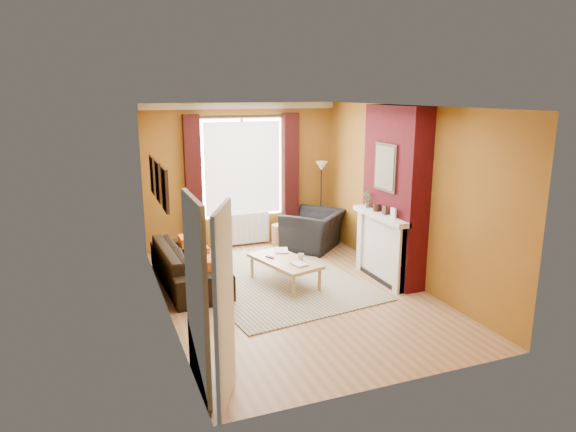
% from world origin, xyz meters
% --- Properties ---
extents(ground, '(5.50, 5.50, 0.00)m').
position_xyz_m(ground, '(0.00, 0.00, 0.00)').
color(ground, olive).
rests_on(ground, ground).
extents(room_walls, '(3.82, 5.54, 2.83)m').
position_xyz_m(room_walls, '(0.63, 0.29, 1.38)').
color(room_walls, brown).
rests_on(room_walls, ground).
extents(striped_rug, '(2.83, 3.62, 0.02)m').
position_xyz_m(striped_rug, '(-0.11, 0.64, 0.01)').
color(striped_rug, '#33678C').
rests_on(striped_rug, ground).
extents(sofa, '(0.95, 2.23, 0.64)m').
position_xyz_m(sofa, '(-1.42, 0.97, 0.32)').
color(sofa, black).
rests_on(sofa, ground).
extents(armchair, '(1.51, 1.50, 0.74)m').
position_xyz_m(armchair, '(1.19, 1.97, 0.37)').
color(armchair, black).
rests_on(armchair, ground).
extents(coffee_table, '(0.94, 1.38, 0.42)m').
position_xyz_m(coffee_table, '(-0.02, 0.36, 0.37)').
color(coffee_table, tan).
rests_on(coffee_table, ground).
extents(wicker_stool, '(0.43, 0.43, 0.44)m').
position_xyz_m(wicker_stool, '(0.65, 2.34, 0.22)').
color(wicker_stool, olive).
rests_on(wicker_stool, ground).
extents(floor_lamp, '(0.32, 0.32, 1.64)m').
position_xyz_m(floor_lamp, '(1.55, 2.40, 1.30)').
color(floor_lamp, black).
rests_on(floor_lamp, ground).
extents(book_a, '(0.24, 0.29, 0.02)m').
position_xyz_m(book_a, '(0.01, 0.02, 0.43)').
color(book_a, '#999999').
rests_on(book_a, coffee_table).
extents(book_b, '(0.30, 0.36, 0.02)m').
position_xyz_m(book_b, '(-0.02, 0.82, 0.43)').
color(book_b, '#999999').
rests_on(book_b, coffee_table).
extents(mug, '(0.12, 0.12, 0.10)m').
position_xyz_m(mug, '(0.21, 0.25, 0.47)').
color(mug, '#999999').
rests_on(mug, coffee_table).
extents(tv_remote, '(0.12, 0.16, 0.02)m').
position_xyz_m(tv_remote, '(-0.20, 0.52, 0.43)').
color(tv_remote, '#232325').
rests_on(tv_remote, coffee_table).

